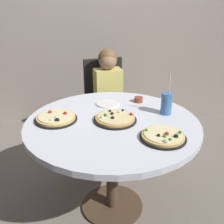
{
  "coord_description": "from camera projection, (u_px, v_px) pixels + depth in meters",
  "views": [
    {
      "loc": [
        -0.09,
        -1.7,
        1.58
      ],
      "look_at": [
        0.0,
        0.05,
        0.8
      ],
      "focal_mm": 44.12,
      "sensor_mm": 36.0,
      "label": 1
    }
  ],
  "objects": [
    {
      "name": "ground_plane",
      "position": [
        112.0,
        206.0,
        2.2
      ],
      "size": [
        8.0,
        8.0,
        0.0
      ],
      "primitive_type": "plane",
      "color": "slate"
    },
    {
      "name": "wall_with_window",
      "position": [
        105.0,
        2.0,
        3.15
      ],
      "size": [
        5.2,
        0.14,
        2.9
      ],
      "color": "#A8998E",
      "rests_on": "ground_plane"
    },
    {
      "name": "dining_table",
      "position": [
        112.0,
        134.0,
        1.93
      ],
      "size": [
        1.21,
        1.21,
        0.75
      ],
      "color": "silver",
      "rests_on": "ground_plane"
    },
    {
      "name": "chair_wooden",
      "position": [
        106.0,
        100.0,
        2.86
      ],
      "size": [
        0.49,
        0.49,
        0.95
      ],
      "color": "black",
      "rests_on": "ground_plane"
    },
    {
      "name": "diner_child",
      "position": [
        110.0,
        111.0,
        2.72
      ],
      "size": [
        0.34,
        0.43,
        1.08
      ],
      "color": "#3F4766",
      "rests_on": "ground_plane"
    },
    {
      "name": "pizza_veggie",
      "position": [
        115.0,
        118.0,
        1.9
      ],
      "size": [
        0.3,
        0.3,
        0.05
      ],
      "color": "black",
      "rests_on": "dining_table"
    },
    {
      "name": "pizza_cheese",
      "position": [
        56.0,
        118.0,
        1.91
      ],
      "size": [
        0.29,
        0.29,
        0.05
      ],
      "color": "black",
      "rests_on": "dining_table"
    },
    {
      "name": "pizza_pepperoni",
      "position": [
        163.0,
        136.0,
        1.67
      ],
      "size": [
        0.28,
        0.28,
        0.05
      ],
      "color": "black",
      "rests_on": "dining_table"
    },
    {
      "name": "soda_cup",
      "position": [
        166.0,
        103.0,
        1.98
      ],
      "size": [
        0.08,
        0.08,
        0.31
      ],
      "color": "#3F72B2",
      "rests_on": "dining_table"
    },
    {
      "name": "sauce_bowl",
      "position": [
        138.0,
        100.0,
        2.22
      ],
      "size": [
        0.07,
        0.07,
        0.04
      ],
      "primitive_type": "cylinder",
      "color": "brown",
      "rests_on": "dining_table"
    },
    {
      "name": "plate_small",
      "position": [
        108.0,
        104.0,
        2.18
      ],
      "size": [
        0.18,
        0.18,
        0.01
      ],
      "primitive_type": "cylinder",
      "color": "white",
      "rests_on": "dining_table"
    }
  ]
}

